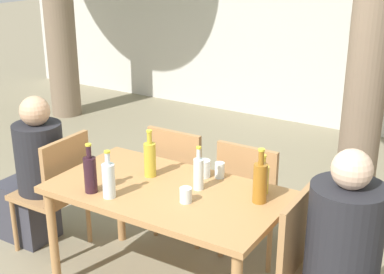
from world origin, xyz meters
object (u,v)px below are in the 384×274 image
patio_chair_2 (183,176)px  drinking_glass_1 (186,195)px  drinking_glass_0 (220,170)px  dining_table_front (167,201)px  wine_bottle_0 (90,173)px  patio_chair_1 (313,267)px  water_bottle_2 (199,173)px  oil_cruet_3 (150,158)px  drinking_glass_2 (204,168)px  oil_cruet_1 (262,178)px  water_bottle_4 (109,179)px  person_seated_0 (34,179)px  person_seated_1 (356,272)px  patio_chair_0 (57,187)px  patio_chair_3 (252,194)px  amber_bottle_5 (260,182)px

patio_chair_2 → drinking_glass_1: size_ratio=10.02×
drinking_glass_0 → drinking_glass_1: (-0.00, -0.41, -0.01)m
dining_table_front → wine_bottle_0: (-0.37, -0.27, 0.21)m
patio_chair_1 → drinking_glass_0: (-0.76, 0.32, 0.28)m
dining_table_front → water_bottle_2: size_ratio=5.18×
wine_bottle_0 → oil_cruet_3: bearing=66.1°
drinking_glass_0 → drinking_glass_2: bearing=-156.0°
oil_cruet_3 → drinking_glass_1: size_ratio=3.48×
oil_cruet_1 → drinking_glass_1: size_ratio=2.73×
water_bottle_4 → person_seated_0: bearing=164.5°
person_seated_0 → drinking_glass_0: 1.45m
person_seated_1 → wine_bottle_0: 1.61m
water_bottle_4 → drinking_glass_0: bearing=54.0°
dining_table_front → drinking_glass_0: bearing=58.8°
oil_cruet_3 → water_bottle_2: bearing=-1.1°
dining_table_front → patio_chair_2: patio_chair_2 is taller
patio_chair_0 → wine_bottle_0: bearing=65.3°
patio_chair_2 → person_seated_0: person_seated_0 is taller
person_seated_0 → oil_cruet_1: (1.72, 0.26, 0.31)m
dining_table_front → oil_cruet_3: size_ratio=4.62×
dining_table_front → person_seated_1: 1.19m
dining_table_front → water_bottle_2: water_bottle_2 is taller
wine_bottle_0 → water_bottle_4: 0.14m
patio_chair_0 → patio_chair_1: 1.92m
patio_chair_2 → person_seated_0: size_ratio=0.77×
oil_cruet_3 → water_bottle_4: oil_cruet_3 is taller
patio_chair_2 → wine_bottle_0: (-0.08, -0.91, 0.35)m
patio_chair_0 → patio_chair_1: bearing=90.0°
person_seated_0 → wine_bottle_0: (0.82, -0.27, 0.34)m
oil_cruet_1 → oil_cruet_3: size_ratio=0.79×
patio_chair_2 → drinking_glass_2: 0.60m
dining_table_front → drinking_glass_2: drinking_glass_2 is taller
patio_chair_3 → person_seated_0: size_ratio=0.77×
water_bottle_2 → water_bottle_4: bearing=-137.1°
water_bottle_4 → person_seated_1: bearing=10.6°
patio_chair_3 → drinking_glass_2: bearing=62.2°
water_bottle_4 → amber_bottle_5: amber_bottle_5 is taller
person_seated_1 → drinking_glass_2: bearing=75.5°
water_bottle_2 → oil_cruet_1: bearing=24.2°
oil_cruet_1 → drinking_glass_1: (-0.33, -0.35, -0.05)m
dining_table_front → water_bottle_4: bearing=-131.1°
dining_table_front → water_bottle_2: 0.28m
wine_bottle_0 → drinking_glass_0: 0.82m
patio_chair_0 → oil_cruet_3: 0.84m
patio_chair_3 → person_seated_1: (0.90, -0.64, 0.05)m
person_seated_0 → drinking_glass_1: 1.42m
patio_chair_2 → wine_bottle_0: size_ratio=2.89×
drinking_glass_2 → drinking_glass_0: bearing=24.0°
patio_chair_1 → amber_bottle_5: size_ratio=2.71×
patio_chair_0 → patio_chair_2: (0.67, 0.64, 0.00)m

